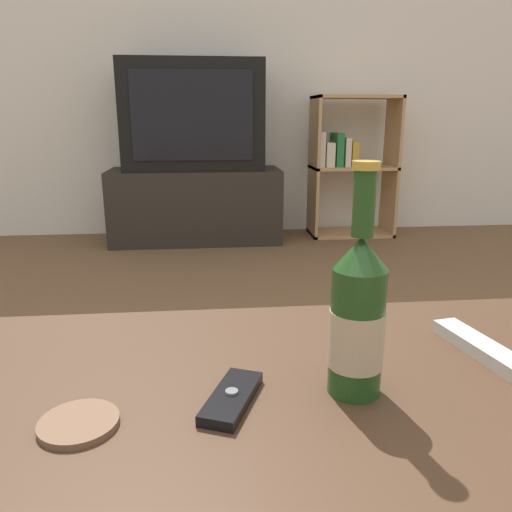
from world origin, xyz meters
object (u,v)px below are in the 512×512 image
Objects in this scene: tv_stand at (196,205)px; television at (193,116)px; bookshelf at (348,163)px; cell_phone at (232,398)px; remote_control at (480,347)px; beer_bottle at (357,317)px.

television reaches higher than tv_stand.
cell_phone is at bearing -108.55° from bookshelf.
bookshelf reaches higher than cell_phone.
bookshelf is 5.21× the size of remote_control.
tv_stand is 2.71m from cell_phone.
tv_stand is 8.50× the size of cell_phone.
bookshelf reaches higher than remote_control.
remote_control is at bearing 21.40° from beer_bottle.
television is 6.75× the size of cell_phone.
tv_stand is at bearing 89.98° from remote_control.
tv_stand is at bearing 95.30° from beer_bottle.
remote_control is (-0.56, -2.68, -0.03)m from bookshelf.
beer_bottle is at bearing -105.66° from bookshelf.
bookshelf is at bearing 74.34° from beer_bottle.
remote_control is (0.47, -2.60, -0.34)m from television.
remote_control reaches higher than cell_phone.
beer_bottle is 2.28× the size of cell_phone.
beer_bottle is 1.64× the size of remote_control.
bookshelf is at bearing 68.06° from remote_control.
cell_phone is (-0.16, -0.01, -0.09)m from beer_bottle.
bookshelf is (1.03, 0.08, -0.30)m from television.
cell_phone is 0.39m from remote_control.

